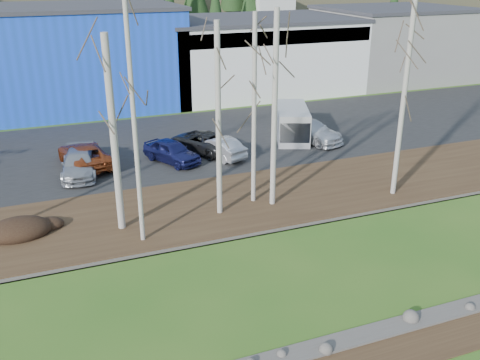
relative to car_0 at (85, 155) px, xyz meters
name	(u,v)px	position (x,y,z in m)	size (l,w,h in m)	color
near_bank_rocks	(339,343)	(5.78, -19.45, -0.85)	(80.00, 0.80, 0.50)	#47423D
river	(284,279)	(5.78, -15.35, -0.85)	(80.00, 8.00, 0.90)	black
far_bank_rocks	(245,233)	(5.78, -11.25, -0.85)	(80.00, 0.80, 0.46)	#47423D
far_bank	(221,204)	(5.78, -8.05, -0.77)	(80.00, 7.00, 0.15)	#382616
parking_lot	(170,144)	(5.78, 2.45, -0.78)	(80.00, 14.00, 0.14)	black
building_blue	(55,57)	(-0.22, 16.45, 3.31)	(20.40, 12.24, 8.30)	blue
building_white	(254,54)	(17.78, 16.44, 2.57)	(18.36, 12.24, 6.80)	white
building_grey	(393,43)	(33.78, 16.45, 2.81)	(14.28, 12.24, 7.30)	gray
dirt_mound	(19,229)	(-3.78, -7.96, -0.42)	(2.84, 2.00, 0.56)	black
birch_1	(114,137)	(0.62, -8.92, 3.66)	(0.32, 0.32, 8.71)	beige
birch_2	(134,127)	(1.29, -10.40, 4.44)	(0.20, 0.20, 10.27)	beige
birch_3	(218,123)	(5.35, -9.03, 3.82)	(0.26, 0.26, 9.04)	beige
birch_4	(254,112)	(7.41, -8.33, 3.94)	(0.22, 0.22, 9.28)	beige
birch_5	(275,112)	(8.17, -9.02, 4.05)	(0.27, 0.27, 9.49)	beige
birch_6	(404,99)	(14.66, -10.13, 4.33)	(0.25, 0.25, 10.05)	beige
birch_7	(405,87)	(14.97, -9.75, 4.86)	(0.26, 0.26, 11.12)	beige
car_0	(85,155)	(0.00, 0.00, 0.00)	(2.34, 5.08, 1.41)	brown
car_1	(79,163)	(-0.45, -1.31, -0.03)	(1.88, 4.63, 1.34)	#94969B
car_2	(172,151)	(5.01, -1.22, -0.01)	(1.63, 4.06, 1.38)	#191C52
car_3	(219,147)	(8.01, -1.40, -0.06)	(1.36, 3.90, 1.29)	#BDBCBF
car_4	(202,141)	(7.37, 0.11, -0.04)	(2.21, 4.78, 1.33)	black
car_5	(310,130)	(14.88, -0.51, 0.02)	(2.03, 4.99, 1.45)	silver
van_white	(292,124)	(13.92, 0.35, 0.38)	(3.73, 5.36, 2.17)	silver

